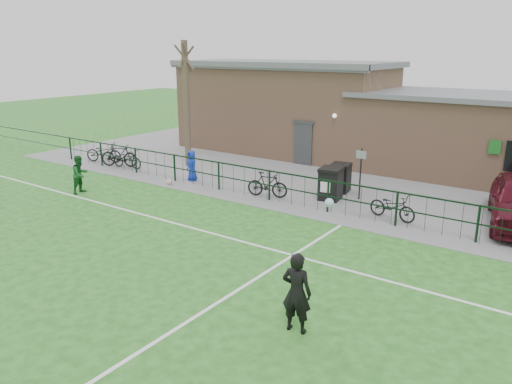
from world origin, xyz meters
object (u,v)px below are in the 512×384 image
Objects in this scene: bicycle_b at (119,155)px; bicycle_e at (392,206)px; bicycle_a at (104,152)px; sign_post at (360,174)px; bicycle_d at (267,185)px; wheelie_bin_right at (331,185)px; bicycle_c at (127,159)px; bare_tree at (186,105)px; wheelie_bin_left at (340,179)px; ball_ground at (169,182)px; spectator_child at (192,165)px; outfield_player at (80,174)px.

bicycle_e is (13.79, 0.19, -0.11)m from bicycle_b.
bicycle_b is (1.44, -0.21, 0.06)m from bicycle_a.
bicycle_d is (-3.08, -1.79, -0.51)m from sign_post.
wheelie_bin_right reaches higher than bicycle_c.
bicycle_c is (-2.09, -2.08, -2.53)m from bare_tree.
wheelie_bin_right reaches higher than wheelie_bin_left.
ball_ground is at bearing 106.61° from bicycle_e.
bicycle_a is 1.17× the size of bicycle_d.
wheelie_bin_right is at bearing -7.15° from bare_tree.
spectator_child is (4.72, 0.10, 0.11)m from bicycle_b.
outfield_player is (-2.37, -4.01, 0.08)m from spectator_child.
wheelie_bin_right reaches higher than ball_ground.
wheelie_bin_right is at bearing -91.98° from bicycle_c.
ball_ground is at bearing -43.09° from outfield_player.
bicycle_b is at bearing -156.60° from spectator_child.
sign_post reaches higher than bicycle_c.
bicycle_d is 1.23× the size of spectator_child.
bicycle_c is at bearing -111.34° from bicycle_b.
wheelie_bin_right is at bearing 82.11° from bicycle_e.
wheelie_bin_left is 7.24m from ball_ground.
outfield_player is (1.80, -3.94, 0.30)m from bicycle_c.
bare_tree reaches higher than outfield_player.
wheelie_bin_left reaches higher than bicycle_e.
wheelie_bin_left is 0.63× the size of bicycle_e.
bare_tree is 4.48× the size of spectator_child.
bicycle_c is 1.27× the size of spectator_child.
outfield_player reaches higher than bicycle_e.
bicycle_d is 4.13m from spectator_child.
wheelie_bin_left reaches higher than bicycle_c.
spectator_child is at bearing -38.94° from outfield_player.
bicycle_c reaches higher than ball_ground.
bare_tree is 25.28× the size of ball_ground.
outfield_player is (-8.49, -6.16, 0.21)m from wheelie_bin_left.
bare_tree reaches higher than wheelie_bin_left.
sign_post is at bearing -37.14° from wheelie_bin_left.
sign_post is 8.06m from ball_ground.
spectator_child is (2.08, -2.01, -2.31)m from bare_tree.
bicycle_d is (8.84, -0.09, -0.07)m from bicycle_b.
wheelie_bin_left is at bearing 0.96° from bare_tree.
bicycle_a is at bearing 168.29° from ball_ground.
outfield_player is at bearing -124.72° from ball_ground.
sign_post is at bearing 34.76° from spectator_child.
bicycle_a is 1.43× the size of spectator_child.
outfield_player is at bearing -159.86° from bicycle_a.
sign_post is at bearing -67.99° from outfield_player.
bicycle_a is at bearing 57.25° from bicycle_b.
bicycle_a is at bearing 73.41° from bicycle_d.
bicycle_d is (6.20, -2.20, -2.49)m from bare_tree.
ball_ground is (2.02, 2.92, -0.65)m from outfield_player.
sign_post is at bearing -74.73° from bicycle_d.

